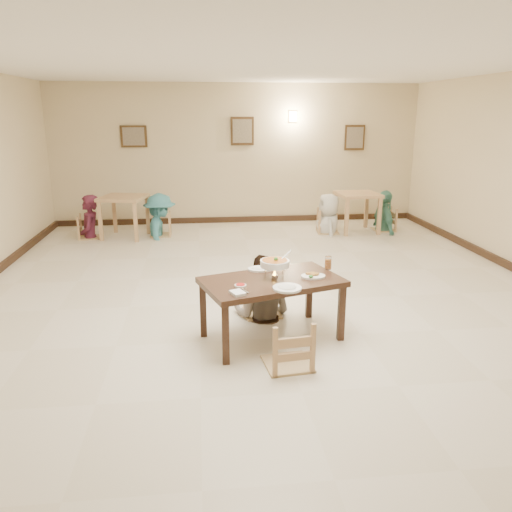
{
  "coord_description": "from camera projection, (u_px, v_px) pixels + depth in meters",
  "views": [
    {
      "loc": [
        -0.84,
        -6.06,
        2.38
      ],
      "look_at": [
        -0.24,
        -0.68,
        0.82
      ],
      "focal_mm": 35.0,
      "sensor_mm": 36.0,
      "label": 1
    }
  ],
  "objects": [
    {
      "name": "floor",
      "position": [
        268.0,
        301.0,
        6.54
      ],
      "size": [
        10.0,
        10.0,
        0.0
      ],
      "primitive_type": "plane",
      "color": "beige",
      "rests_on": "ground"
    },
    {
      "name": "ceiling",
      "position": [
        270.0,
        56.0,
        5.71
      ],
      "size": [
        10.0,
        10.0,
        0.0
      ],
      "primitive_type": "plane",
      "color": "white",
      "rests_on": "wall_back"
    },
    {
      "name": "wall_back",
      "position": [
        238.0,
        155.0,
        10.9
      ],
      "size": [
        10.0,
        0.0,
        10.0
      ],
      "primitive_type": "plane",
      "rotation": [
        1.57,
        0.0,
        0.0
      ],
      "color": "beige",
      "rests_on": "floor"
    },
    {
      "name": "baseboard_back",
      "position": [
        238.0,
        219.0,
        11.27
      ],
      "size": [
        8.0,
        0.06,
        0.12
      ],
      "primitive_type": "cube",
      "color": "#321F14",
      "rests_on": "floor"
    },
    {
      "name": "picture_a",
      "position": [
        134.0,
        136.0,
        10.51
      ],
      "size": [
        0.55,
        0.04,
        0.45
      ],
      "color": "#3D2916",
      "rests_on": "wall_back"
    },
    {
      "name": "picture_b",
      "position": [
        242.0,
        131.0,
        10.73
      ],
      "size": [
        0.5,
        0.04,
        0.6
      ],
      "color": "#3D2916",
      "rests_on": "wall_back"
    },
    {
      "name": "picture_c",
      "position": [
        355.0,
        138.0,
        11.04
      ],
      "size": [
        0.45,
        0.04,
        0.55
      ],
      "color": "#3D2916",
      "rests_on": "wall_back"
    },
    {
      "name": "wall_sconce",
      "position": [
        293.0,
        117.0,
        10.77
      ],
      "size": [
        0.16,
        0.05,
        0.22
      ],
      "primitive_type": "cube",
      "color": "#FFD88C",
      "rests_on": "wall_back"
    },
    {
      "name": "main_table",
      "position": [
        272.0,
        286.0,
        5.32
      ],
      "size": [
        1.63,
        1.21,
        0.68
      ],
      "rotation": [
        0.0,
        0.0,
        0.31
      ],
      "color": "#3D2519",
      "rests_on": "floor"
    },
    {
      "name": "chair_far",
      "position": [
        262.0,
        279.0,
        6.01
      ],
      "size": [
        0.43,
        0.43,
        0.91
      ],
      "rotation": [
        0.0,
        0.0,
        0.09
      ],
      "color": "tan",
      "rests_on": "floor"
    },
    {
      "name": "chair_near",
      "position": [
        288.0,
        321.0,
        4.76
      ],
      "size": [
        0.44,
        0.44,
        0.94
      ],
      "rotation": [
        0.0,
        0.0,
        3.26
      ],
      "color": "tan",
      "rests_on": "floor"
    },
    {
      "name": "main_diner",
      "position": [
        263.0,
        255.0,
        5.87
      ],
      "size": [
        0.91,
        0.82,
        1.54
      ],
      "primitive_type": "imported",
      "rotation": [
        0.0,
        0.0,
        2.77
      ],
      "color": "gray",
      "rests_on": "floor"
    },
    {
      "name": "curry_warmer",
      "position": [
        275.0,
        264.0,
        5.28
      ],
      "size": [
        0.35,
        0.31,
        0.28
      ],
      "color": "silver",
      "rests_on": "main_table"
    },
    {
      "name": "rice_plate_far",
      "position": [
        260.0,
        269.0,
        5.61
      ],
      "size": [
        0.29,
        0.29,
        0.07
      ],
      "color": "white",
      "rests_on": "main_table"
    },
    {
      "name": "rice_plate_near",
      "position": [
        287.0,
        288.0,
        4.99
      ],
      "size": [
        0.29,
        0.29,
        0.07
      ],
      "color": "white",
      "rests_on": "main_table"
    },
    {
      "name": "fried_plate",
      "position": [
        313.0,
        276.0,
        5.35
      ],
      "size": [
        0.26,
        0.26,
        0.06
      ],
      "color": "white",
      "rests_on": "main_table"
    },
    {
      "name": "chili_dish",
      "position": [
        240.0,
        285.0,
        5.07
      ],
      "size": [
        0.12,
        0.12,
        0.03
      ],
      "color": "white",
      "rests_on": "main_table"
    },
    {
      "name": "napkin_cutlery",
      "position": [
        238.0,
        293.0,
        4.85
      ],
      "size": [
        0.2,
        0.25,
        0.03
      ],
      "color": "white",
      "rests_on": "main_table"
    },
    {
      "name": "drink_glass",
      "position": [
        328.0,
        263.0,
        5.62
      ],
      "size": [
        0.07,
        0.07,
        0.15
      ],
      "color": "white",
      "rests_on": "main_table"
    },
    {
      "name": "bg_table_left",
      "position": [
        124.0,
        203.0,
        9.74
      ],
      "size": [
        0.98,
        0.98,
        0.82
      ],
      "rotation": [
        0.0,
        0.0,
        -0.23
      ],
      "color": "tan",
      "rests_on": "floor"
    },
    {
      "name": "bg_table_right",
      "position": [
        358.0,
        200.0,
        10.2
      ],
      "size": [
        0.85,
        0.85,
        0.81
      ],
      "rotation": [
        0.0,
        0.0,
        0.06
      ],
      "color": "tan",
      "rests_on": "floor"
    },
    {
      "name": "bg_chair_ll",
      "position": [
        89.0,
        216.0,
        9.72
      ],
      "size": [
        0.41,
        0.41,
        0.88
      ],
      "rotation": [
        0.0,
        0.0,
        1.65
      ],
      "color": "tan",
      "rests_on": "floor"
    },
    {
      "name": "bg_chair_lr",
      "position": [
        160.0,
        214.0,
        9.92
      ],
      "size": [
        0.41,
        0.41,
        0.88
      ],
      "rotation": [
        0.0,
        0.0,
        -1.55
      ],
      "color": "tan",
      "rests_on": "floor"
    },
    {
      "name": "bg_chair_rl",
      "position": [
        329.0,
        211.0,
        10.16
      ],
      "size": [
        0.43,
        0.43,
        0.92
      ],
      "rotation": [
        0.0,
        0.0,
        1.45
      ],
      "color": "tan",
      "rests_on": "floor"
    },
    {
      "name": "bg_chair_rr",
      "position": [
        385.0,
        209.0,
        10.36
      ],
      "size": [
        0.42,
        0.42,
        0.9
      ],
      "rotation": [
        0.0,
        0.0,
        -1.59
      ],
      "color": "tan",
      "rests_on": "floor"
    },
    {
      "name": "bg_diner_a",
      "position": [
        87.0,
        195.0,
        9.61
      ],
      "size": [
        0.46,
        0.66,
        1.71
      ],
      "primitive_type": "imported",
      "rotation": [
        0.0,
        0.0,
        4.8
      ],
      "color": "#521B30",
      "rests_on": "floor"
    },
    {
      "name": "bg_diner_b",
      "position": [
        159.0,
        194.0,
        9.81
      ],
      "size": [
        0.69,
        1.13,
        1.7
      ],
      "primitive_type": "imported",
      "rotation": [
        0.0,
        0.0,
        1.62
      ],
      "color": "teal",
      "rests_on": "floor"
    },
    {
      "name": "bg_diner_c",
      "position": [
        329.0,
        194.0,
        10.06
      ],
      "size": [
        0.54,
        0.8,
        1.61
      ],
      "primitive_type": "imported",
      "rotation": [
        0.0,
        0.0,
        4.68
      ],
      "color": "silver",
      "rests_on": "floor"
    },
    {
      "name": "bg_diner_d",
      "position": [
        386.0,
        190.0,
        10.26
      ],
      "size": [
        0.43,
        0.99,
        1.68
      ],
      "primitive_type": "imported",
      "rotation": [
        0.0,
        0.0,
        1.59
      ],
      "color": "#529B86",
      "rests_on": "floor"
    }
  ]
}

